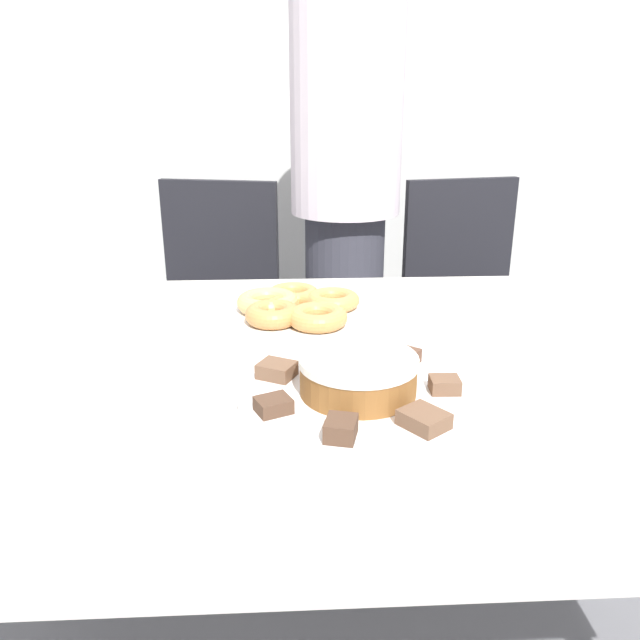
% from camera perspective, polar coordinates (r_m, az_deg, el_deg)
% --- Properties ---
extents(wall_back, '(8.00, 0.05, 2.60)m').
position_cam_1_polar(wall_back, '(2.60, -0.79, 22.81)').
color(wall_back, silver).
rests_on(wall_back, ground_plane).
extents(table, '(1.43, 1.04, 0.73)m').
position_cam_1_polar(table, '(1.11, 2.60, -7.72)').
color(table, silver).
rests_on(table, ground_plane).
extents(person_standing, '(0.33, 0.33, 1.66)m').
position_cam_1_polar(person_standing, '(1.92, 2.34, 11.25)').
color(person_standing, '#383842').
rests_on(person_standing, ground_plane).
extents(office_chair_left, '(0.53, 0.53, 0.91)m').
position_cam_1_polar(office_chair_left, '(2.09, -9.99, -1.01)').
color(office_chair_left, black).
rests_on(office_chair_left, ground_plane).
extents(office_chair_right, '(0.52, 0.52, 0.91)m').
position_cam_1_polar(office_chair_right, '(2.16, 13.75, -0.57)').
color(office_chair_right, black).
rests_on(office_chair_right, ground_plane).
extents(plate_cake, '(0.36, 0.36, 0.01)m').
position_cam_1_polar(plate_cake, '(0.95, 3.27, -6.89)').
color(plate_cake, white).
rests_on(plate_cake, table).
extents(plate_donuts, '(0.33, 0.33, 0.01)m').
position_cam_1_polar(plate_donuts, '(1.29, -2.40, 0.47)').
color(plate_donuts, white).
rests_on(plate_donuts, table).
extents(frosted_cake, '(0.18, 0.18, 0.06)m').
position_cam_1_polar(frosted_cake, '(0.94, 3.31, -5.01)').
color(frosted_cake, brown).
rests_on(frosted_cake, plate_cake).
extents(lamington_0, '(0.05, 0.06, 0.03)m').
position_cam_1_polar(lamington_0, '(0.82, 1.92, -9.89)').
color(lamington_0, '#513828').
rests_on(lamington_0, plate_cake).
extents(lamington_1, '(0.08, 0.08, 0.02)m').
position_cam_1_polar(lamington_1, '(0.86, 9.49, -8.94)').
color(lamington_1, brown).
rests_on(lamington_1, plate_cake).
extents(lamington_2, '(0.05, 0.04, 0.02)m').
position_cam_1_polar(lamington_2, '(0.96, 11.33, -5.82)').
color(lamington_2, brown).
rests_on(lamington_2, plate_cake).
extents(lamington_3, '(0.07, 0.07, 0.02)m').
position_cam_1_polar(lamington_3, '(1.05, 7.42, -3.39)').
color(lamington_3, brown).
rests_on(lamington_3, plate_cake).
extents(lamington_4, '(0.06, 0.06, 0.02)m').
position_cam_1_polar(lamington_4, '(1.06, 1.12, -2.95)').
color(lamington_4, brown).
rests_on(lamington_4, plate_cake).
extents(lamington_5, '(0.07, 0.07, 0.02)m').
position_cam_1_polar(lamington_5, '(0.99, -3.98, -4.57)').
color(lamington_5, brown).
rests_on(lamington_5, plate_cake).
extents(lamington_6, '(0.06, 0.06, 0.02)m').
position_cam_1_polar(lamington_6, '(0.89, -4.28, -7.76)').
color(lamington_6, '#513828').
rests_on(lamington_6, plate_cake).
extents(donut_0, '(0.12, 0.12, 0.03)m').
position_cam_1_polar(donut_0, '(1.28, -2.41, 1.27)').
color(donut_0, '#C68447').
rests_on(donut_0, plate_donuts).
extents(donut_1, '(0.11, 0.11, 0.03)m').
position_cam_1_polar(donut_1, '(1.36, -2.47, 2.40)').
color(donut_1, '#D18E4C').
rests_on(donut_1, plate_donuts).
extents(donut_2, '(0.13, 0.13, 0.04)m').
position_cam_1_polar(donut_2, '(1.30, -4.81, 1.63)').
color(donut_2, '#E5AD66').
rests_on(donut_2, plate_donuts).
extents(donut_3, '(0.11, 0.11, 0.04)m').
position_cam_1_polar(donut_3, '(1.22, -4.34, 0.53)').
color(donut_3, '#C68447').
rests_on(donut_3, plate_donuts).
extents(donut_4, '(0.12, 0.12, 0.04)m').
position_cam_1_polar(donut_4, '(1.21, -0.21, 0.27)').
color(donut_4, '#D18E4C').
rests_on(donut_4, plate_donuts).
extents(donut_5, '(0.11, 0.11, 0.03)m').
position_cam_1_polar(donut_5, '(1.31, 1.19, 1.84)').
color(donut_5, '#D18E4C').
rests_on(donut_5, plate_donuts).
extents(napkin, '(0.15, 0.13, 0.01)m').
position_cam_1_polar(napkin, '(1.13, -15.18, -3.16)').
color(napkin, white).
rests_on(napkin, table).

